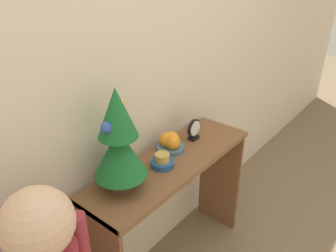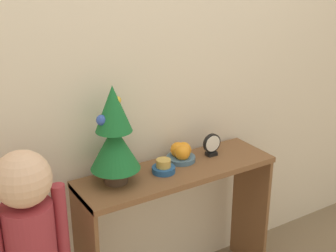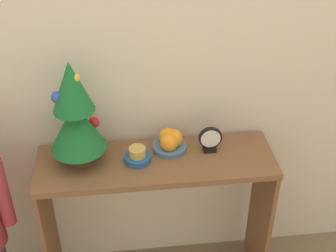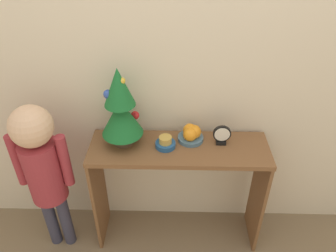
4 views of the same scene
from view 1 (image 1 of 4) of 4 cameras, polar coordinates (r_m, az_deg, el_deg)
name	(u,v)px [view 1 (image 1 of 4)]	position (r m, az deg, el deg)	size (l,w,h in m)	color
back_wall	(140,65)	(1.65, -4.85, 10.47)	(7.00, 0.05, 2.50)	beige
console_table	(172,189)	(1.84, 0.78, -10.92)	(1.06, 0.33, 0.78)	brown
mini_tree	(119,141)	(1.41, -8.59, -2.59)	(0.24, 0.24, 0.49)	#4C3828
fruit_bowl	(170,142)	(1.79, 0.42, -2.85)	(0.15, 0.15, 0.10)	#476B84
singing_bowl	(162,161)	(1.66, -1.00, -6.17)	(0.12, 0.12, 0.07)	#235189
desk_clock	(194,130)	(1.89, 4.56, -0.64)	(0.11, 0.04, 0.13)	black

